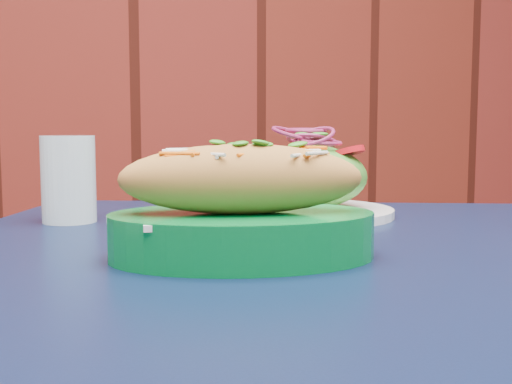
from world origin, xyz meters
name	(u,v)px	position (x,y,z in m)	size (l,w,h in m)	color
cafe_table	(280,323)	(-0.39, 1.67, 0.66)	(1.04, 1.04, 0.75)	black
banh_mi_basket	(242,210)	(-0.45, 1.62, 0.80)	(0.29, 0.22, 0.12)	#026B2A
salad_plate	(309,182)	(-0.28, 1.87, 0.80)	(0.24, 0.24, 0.13)	white
water_glass	(69,179)	(-0.61, 1.92, 0.81)	(0.07, 0.07, 0.12)	silver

